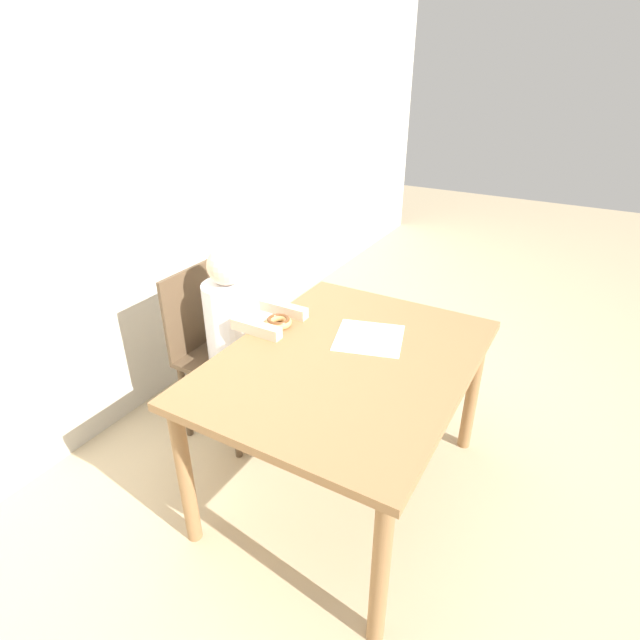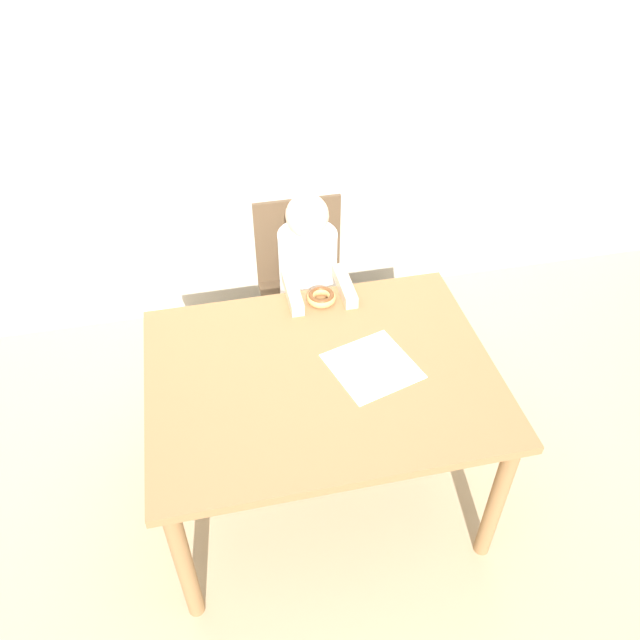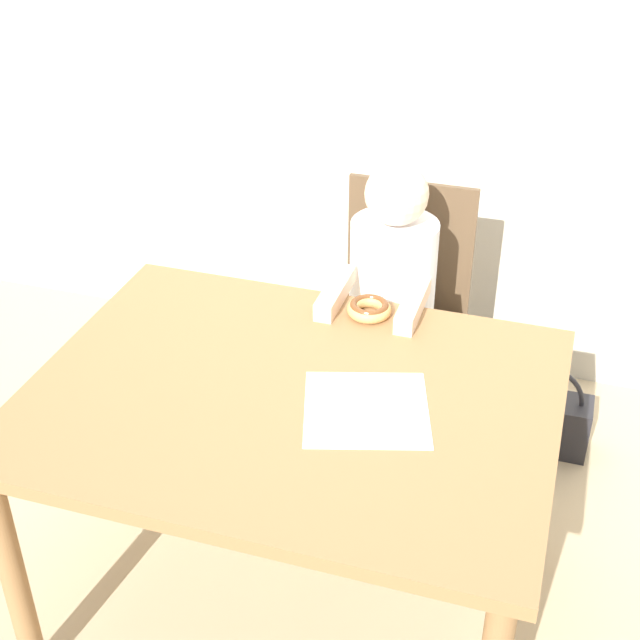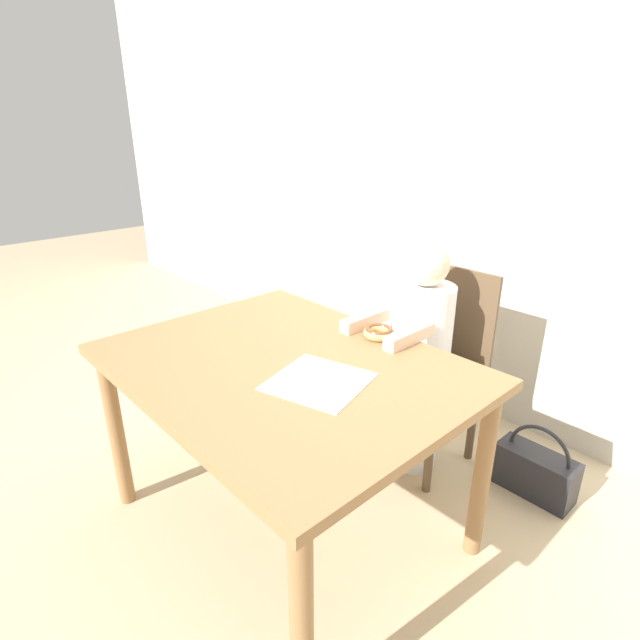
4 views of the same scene
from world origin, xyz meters
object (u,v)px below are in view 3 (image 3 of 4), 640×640
at_px(child_figure, 390,324).
at_px(donut, 369,308).
at_px(handbag, 540,419).
at_px(chair, 398,320).

relative_size(child_figure, donut, 8.66).
xyz_separation_m(donut, handbag, (0.48, 0.48, -0.62)).
distance_m(chair, child_figure, 0.13).
height_order(chair, child_figure, child_figure).
relative_size(child_figure, handbag, 3.21).
distance_m(child_figure, handbag, 0.67).
xyz_separation_m(chair, handbag, (0.48, 0.10, -0.36)).
bearing_deg(chair, donut, -90.03).
distance_m(chair, handbag, 0.60).
bearing_deg(handbag, chair, -168.79).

